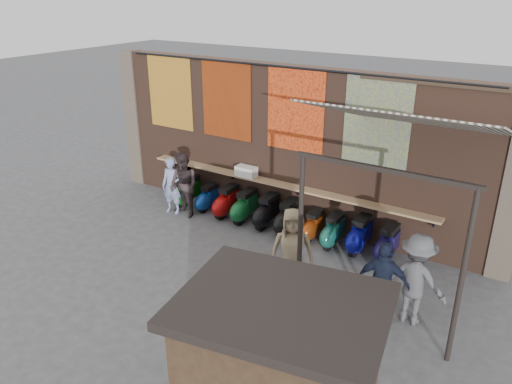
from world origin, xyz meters
TOP-DOWN VIEW (x-y plane):
  - ground at (0.00, 0.00)m, footprint 70.00×70.00m
  - brick_wall at (0.00, 2.70)m, footprint 10.00×0.40m
  - pier_left at (-5.20, 2.70)m, footprint 0.50×0.50m
  - eating_counter at (0.00, 2.33)m, footprint 8.00×0.32m
  - shelf_box at (-0.99, 2.30)m, footprint 0.55×0.30m
  - tapestry_redgold at (-3.60, 2.48)m, footprint 1.50×0.02m
  - tapestry_sun at (-1.70, 2.48)m, footprint 1.50×0.02m
  - tapestry_orange at (0.30, 2.48)m, footprint 1.50×0.02m
  - tapestry_multi at (2.30, 2.48)m, footprint 1.50×0.02m
  - hang_rail at (0.00, 2.47)m, footprint 9.50×0.06m
  - scooter_stool_0 at (-2.72, 2.00)m, footprint 0.39×0.86m
  - scooter_stool_1 at (-2.07, 2.03)m, footprint 0.33×0.74m
  - scooter_stool_2 at (-1.40, 1.99)m, footprint 0.39×0.86m
  - scooter_stool_3 at (-0.83, 1.98)m, footprint 0.39×0.87m
  - scooter_stool_4 at (-0.18, 2.01)m, footprint 0.39×0.87m
  - scooter_stool_5 at (0.44, 1.99)m, footprint 0.39×0.87m
  - scooter_stool_6 at (1.12, 2.04)m, footprint 0.33×0.74m
  - scooter_stool_7 at (1.68, 1.97)m, footprint 0.37×0.82m
  - scooter_stool_8 at (2.30, 2.04)m, footprint 0.40×0.88m
  - scooter_stool_9 at (2.98, 1.97)m, footprint 0.39×0.87m
  - diner_left at (-2.79, 1.40)m, footprint 0.62×0.46m
  - diner_right at (-2.37, 1.40)m, footprint 0.99×0.85m
  - shopper_navy at (3.58, -0.19)m, footprint 1.00×0.55m
  - shopper_grey at (4.07, 0.12)m, footprint 1.21×0.78m
  - shopper_tan at (1.71, -0.15)m, footprint 1.04×0.92m
  - stall_roof at (3.45, -3.68)m, footprint 2.66×2.21m
  - stall_sign at (3.31, -2.86)m, footprint 1.19×0.24m
  - stall_shelf at (3.31, -2.86)m, footprint 1.76×0.39m
  - awning_canvas at (3.50, 0.90)m, footprint 3.20×3.28m
  - awning_ledger at (3.50, 2.49)m, footprint 3.30×0.08m
  - awning_header at (3.50, -0.60)m, footprint 3.00×0.08m
  - awning_post_left at (2.10, -0.60)m, footprint 0.09×0.09m
  - awning_post_right at (4.90, -0.60)m, footprint 0.09×0.09m

SIDE VIEW (x-z plane):
  - ground at x=0.00m, z-range 0.00..0.00m
  - scooter_stool_6 at x=1.12m, z-range 0.00..0.70m
  - scooter_stool_1 at x=-2.07m, z-range 0.00..0.70m
  - scooter_stool_7 at x=1.68m, z-range 0.00..0.78m
  - scooter_stool_0 at x=-2.72m, z-range 0.00..0.82m
  - scooter_stool_2 at x=-1.40m, z-range 0.00..0.82m
  - scooter_stool_4 at x=-0.18m, z-range 0.00..0.82m
  - scooter_stool_3 at x=-0.83m, z-range 0.00..0.83m
  - scooter_stool_5 at x=0.44m, z-range 0.00..0.83m
  - scooter_stool_9 at x=2.98m, z-range 0.00..0.83m
  - scooter_stool_8 at x=2.30m, z-range 0.00..0.84m
  - diner_left at x=-2.79m, z-range 0.00..1.55m
  - shopper_navy at x=3.58m, z-range 0.00..1.61m
  - stall_shelf at x=3.31m, z-range 0.81..0.87m
  - diner_right at x=-2.37m, z-range 0.00..1.75m
  - shopper_grey at x=4.07m, z-range 0.00..1.77m
  - shopper_tan at x=1.71m, z-range 0.00..1.78m
  - eating_counter at x=0.00m, z-range 1.08..1.12m
  - shelf_box at x=-0.99m, z-range 1.12..1.39m
  - awning_post_left at x=2.10m, z-range 0.00..3.10m
  - awning_post_right at x=4.90m, z-range 0.00..3.10m
  - stall_sign at x=3.31m, z-range 1.43..1.93m
  - brick_wall at x=0.00m, z-range 0.00..4.00m
  - pier_left at x=-5.20m, z-range 0.00..4.00m
  - stall_roof at x=3.45m, z-range 2.31..2.43m
  - tapestry_redgold at x=-3.60m, z-range 2.00..4.00m
  - tapestry_sun at x=-1.70m, z-range 2.00..4.00m
  - tapestry_orange at x=0.30m, z-range 2.00..4.00m
  - tapestry_multi at x=2.30m, z-range 2.00..4.00m
  - awning_header at x=3.50m, z-range 3.04..3.12m
  - awning_canvas at x=3.50m, z-range 3.07..4.03m
  - awning_ledger at x=3.50m, z-range 3.89..4.01m
  - hang_rail at x=0.00m, z-range 3.95..4.01m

